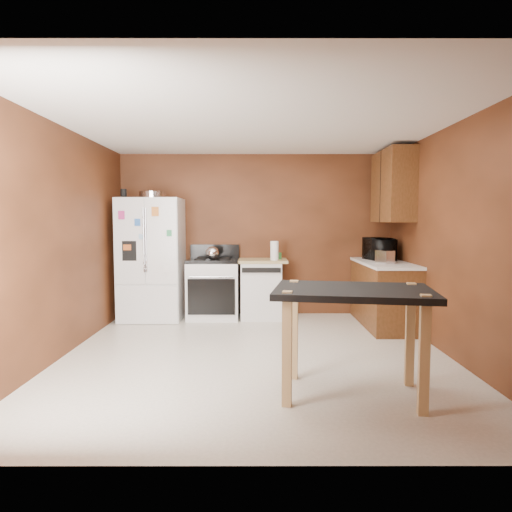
{
  "coord_description": "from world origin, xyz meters",
  "views": [
    {
      "loc": [
        -0.0,
        -4.89,
        1.48
      ],
      "look_at": [
        0.0,
        0.85,
        1.03
      ],
      "focal_mm": 32.0,
      "sensor_mm": 36.0,
      "label": 1
    }
  ],
  "objects_px": {
    "roasting_pan": "(152,195)",
    "gas_range": "(213,288)",
    "microwave": "(379,250)",
    "refrigerator": "(152,259)",
    "paper_towel": "(274,251)",
    "pen_cup": "(124,193)",
    "toaster": "(385,257)",
    "kettle": "(212,253)",
    "island": "(353,304)",
    "dishwasher": "(261,288)",
    "green_canister": "(279,256)"
  },
  "relations": [
    {
      "from": "toaster",
      "to": "microwave",
      "type": "height_order",
      "value": "microwave"
    },
    {
      "from": "green_canister",
      "to": "microwave",
      "type": "distance_m",
      "value": 1.48
    },
    {
      "from": "roasting_pan",
      "to": "toaster",
      "type": "relative_size",
      "value": 1.62
    },
    {
      "from": "dishwasher",
      "to": "island",
      "type": "xyz_separation_m",
      "value": [
        0.73,
        -3.07,
        0.32
      ]
    },
    {
      "from": "kettle",
      "to": "paper_towel",
      "type": "relative_size",
      "value": 0.7
    },
    {
      "from": "roasting_pan",
      "to": "microwave",
      "type": "height_order",
      "value": "roasting_pan"
    },
    {
      "from": "gas_range",
      "to": "island",
      "type": "bearing_deg",
      "value": -64.52
    },
    {
      "from": "dishwasher",
      "to": "paper_towel",
      "type": "bearing_deg",
      "value": -34.94
    },
    {
      "from": "microwave",
      "to": "refrigerator",
      "type": "distance_m",
      "value": 3.36
    },
    {
      "from": "microwave",
      "to": "pen_cup",
      "type": "bearing_deg",
      "value": 76.92
    },
    {
      "from": "microwave",
      "to": "island",
      "type": "height_order",
      "value": "microwave"
    },
    {
      "from": "green_canister",
      "to": "microwave",
      "type": "xyz_separation_m",
      "value": [
        1.45,
        -0.27,
        0.11
      ]
    },
    {
      "from": "paper_towel",
      "to": "gas_range",
      "type": "distance_m",
      "value": 1.08
    },
    {
      "from": "roasting_pan",
      "to": "refrigerator",
      "type": "bearing_deg",
      "value": 141.44
    },
    {
      "from": "paper_towel",
      "to": "island",
      "type": "height_order",
      "value": "paper_towel"
    },
    {
      "from": "dishwasher",
      "to": "refrigerator",
      "type": "bearing_deg",
      "value": -177.01
    },
    {
      "from": "roasting_pan",
      "to": "dishwasher",
      "type": "relative_size",
      "value": 0.43
    },
    {
      "from": "pen_cup",
      "to": "paper_towel",
      "type": "xyz_separation_m",
      "value": [
        2.19,
        0.08,
        -0.83
      ]
    },
    {
      "from": "pen_cup",
      "to": "gas_range",
      "type": "relative_size",
      "value": 0.12
    },
    {
      "from": "pen_cup",
      "to": "toaster",
      "type": "distance_m",
      "value": 3.79
    },
    {
      "from": "roasting_pan",
      "to": "pen_cup",
      "type": "xyz_separation_m",
      "value": [
        -0.39,
        -0.1,
        0.02
      ]
    },
    {
      "from": "gas_range",
      "to": "dishwasher",
      "type": "bearing_deg",
      "value": 1.94
    },
    {
      "from": "roasting_pan",
      "to": "gas_range",
      "type": "bearing_deg",
      "value": 5.69
    },
    {
      "from": "refrigerator",
      "to": "dishwasher",
      "type": "xyz_separation_m",
      "value": [
        1.63,
        0.09,
        -0.45
      ]
    },
    {
      "from": "microwave",
      "to": "island",
      "type": "distance_m",
      "value": 3.04
    },
    {
      "from": "paper_towel",
      "to": "refrigerator",
      "type": "xyz_separation_m",
      "value": [
        -1.83,
        0.05,
        -0.13
      ]
    },
    {
      "from": "paper_towel",
      "to": "refrigerator",
      "type": "bearing_deg",
      "value": 178.39
    },
    {
      "from": "kettle",
      "to": "microwave",
      "type": "distance_m",
      "value": 2.44
    },
    {
      "from": "refrigerator",
      "to": "gas_range",
      "type": "height_order",
      "value": "refrigerator"
    },
    {
      "from": "roasting_pan",
      "to": "green_canister",
      "type": "xyz_separation_m",
      "value": [
        1.87,
        0.17,
        -0.91
      ]
    },
    {
      "from": "roasting_pan",
      "to": "gas_range",
      "type": "height_order",
      "value": "roasting_pan"
    },
    {
      "from": "paper_towel",
      "to": "microwave",
      "type": "distance_m",
      "value": 1.53
    },
    {
      "from": "dishwasher",
      "to": "roasting_pan",
      "type": "bearing_deg",
      "value": -175.99
    },
    {
      "from": "pen_cup",
      "to": "gas_range",
      "type": "xyz_separation_m",
      "value": [
        1.27,
        0.19,
        -1.4
      ]
    },
    {
      "from": "kettle",
      "to": "island",
      "type": "height_order",
      "value": "kettle"
    },
    {
      "from": "paper_towel",
      "to": "green_canister",
      "type": "height_order",
      "value": "paper_towel"
    },
    {
      "from": "toaster",
      "to": "microwave",
      "type": "relative_size",
      "value": 0.45
    },
    {
      "from": "microwave",
      "to": "roasting_pan",
      "type": "bearing_deg",
      "value": 75.19
    },
    {
      "from": "paper_towel",
      "to": "toaster",
      "type": "relative_size",
      "value": 1.18
    },
    {
      "from": "roasting_pan",
      "to": "kettle",
      "type": "height_order",
      "value": "roasting_pan"
    },
    {
      "from": "roasting_pan",
      "to": "kettle",
      "type": "distance_m",
      "value": 1.22
    },
    {
      "from": "paper_towel",
      "to": "toaster",
      "type": "distance_m",
      "value": 1.58
    },
    {
      "from": "pen_cup",
      "to": "microwave",
      "type": "relative_size",
      "value": 0.24
    },
    {
      "from": "green_canister",
      "to": "microwave",
      "type": "bearing_deg",
      "value": -10.69
    },
    {
      "from": "pen_cup",
      "to": "toaster",
      "type": "height_order",
      "value": "pen_cup"
    },
    {
      "from": "toaster",
      "to": "gas_range",
      "type": "xyz_separation_m",
      "value": [
        -2.38,
        0.7,
        -0.52
      ]
    },
    {
      "from": "green_canister",
      "to": "toaster",
      "type": "distance_m",
      "value": 1.6
    },
    {
      "from": "refrigerator",
      "to": "paper_towel",
      "type": "bearing_deg",
      "value": -1.61
    },
    {
      "from": "toaster",
      "to": "microwave",
      "type": "distance_m",
      "value": 0.52
    },
    {
      "from": "roasting_pan",
      "to": "green_canister",
      "type": "height_order",
      "value": "roasting_pan"
    }
  ]
}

